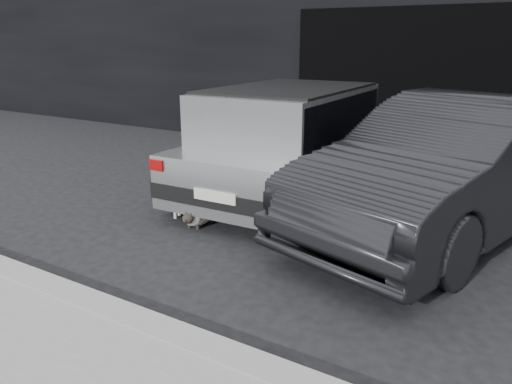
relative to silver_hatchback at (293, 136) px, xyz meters
The scene contains 8 objects.
ground 1.39m from the silver_hatchback, 109.71° to the right, with size 80.00×80.00×0.00m, color black.
building_facade 5.25m from the silver_hatchback, 82.86° to the left, with size 34.00×4.00×5.00m, color black.
garage_opening 3.03m from the silver_hatchback, 78.07° to the left, with size 4.00×0.10×2.60m, color black.
curb 3.79m from the silver_hatchback, 80.43° to the right, with size 18.00×0.25×0.12m, color gray.
silver_hatchback is the anchor object (origin of this frame).
second_car 2.18m from the silver_hatchback, ahead, with size 1.57×4.51×1.49m, color black.
cat_siamese 1.88m from the silver_hatchback, 100.18° to the right, with size 0.26×0.69×0.24m.
cat_white 1.76m from the silver_hatchback, 109.55° to the right, with size 0.68×0.37×0.33m.
Camera 1 is at (3.47, -4.88, 2.06)m, focal length 35.00 mm.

